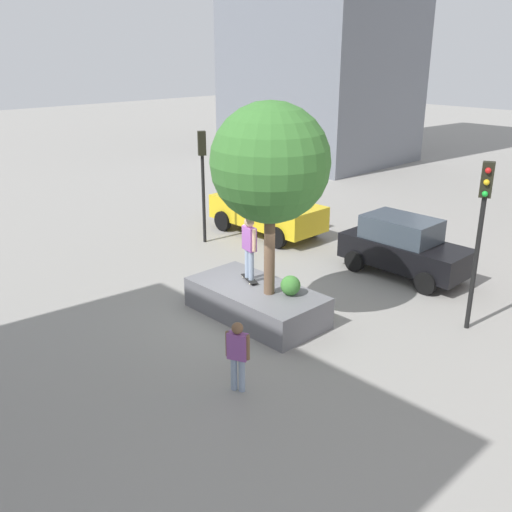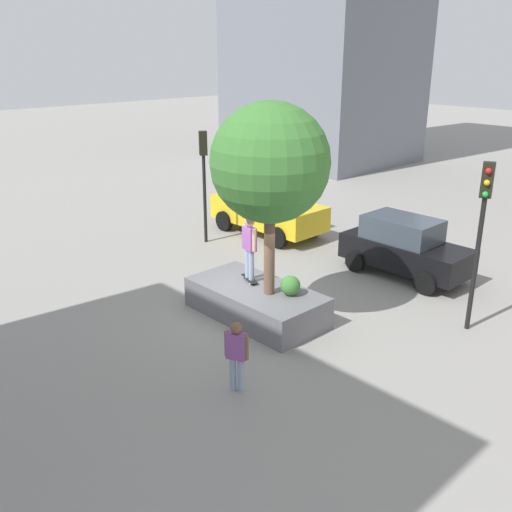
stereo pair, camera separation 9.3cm
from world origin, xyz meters
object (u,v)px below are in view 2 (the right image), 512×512
Objects in this scene: traffic_light_median at (204,167)px; pedestrian_crossing at (237,352)px; planter_ledge at (256,302)px; traffic_light_corner at (482,219)px; plaza_tree at (270,164)px; taxi_cab at (267,206)px; sedan_parked at (404,247)px; skateboarder at (249,244)px; skateboard at (250,279)px.

traffic_light_median is 2.58× the size of pedestrian_crossing.
planter_ledge is 0.88× the size of traffic_light_corner.
plaza_tree reaches higher than taxi_cab.
sedan_parked reaches higher than pedestrian_crossing.
sedan_parked is at bearing 19.41° from traffic_light_median.
taxi_cab is at bearing 131.59° from skateboarder.
traffic_light_corner is (9.43, -1.96, 1.88)m from taxi_cab.
skateboard is 7.02m from taxi_cab.
skateboarder is 0.43× the size of sedan_parked.
planter_ledge is 1.59m from skateboarder.
skateboard is 0.20× the size of traffic_light_median.
plaza_tree is 6.43m from sedan_parked.
sedan_parked is at bearing 0.39° from taxi_cab.
planter_ledge is 0.78× the size of plaza_tree.
pedestrian_crossing is (1.28, -8.24, -0.03)m from sedan_parked.
taxi_cab is (-4.66, 5.24, 0.20)m from skateboard.
taxi_cab is at bearing 132.21° from pedestrian_crossing.
pedestrian_crossing is (2.78, -2.96, 0.02)m from skateboard.
traffic_light_corner is 1.06× the size of traffic_light_median.
pedestrian_crossing is at bearing -107.70° from traffic_light_corner.
skateboard is at bearing 168.06° from plaza_tree.
traffic_light_corner is at bearing -11.76° from taxi_cab.
traffic_light_median is at bearing 152.62° from skateboarder.
plaza_tree reaches higher than sedan_parked.
skateboarder is at bearing -48.41° from taxi_cab.
traffic_light_corner is at bearing 42.47° from plaza_tree.
traffic_light_corner reaches higher than skateboarder.
taxi_cab reaches higher than sedan_parked.
taxi_cab is at bearing 131.59° from skateboard.
planter_ledge is 3.86m from plaza_tree.
plaza_tree is at bearing 123.42° from pedestrian_crossing.
traffic_light_median is 10.25m from pedestrian_crossing.
planter_ledge is 3.63m from pedestrian_crossing.
plaza_tree is at bearing -44.11° from taxi_cab.
skateboard is at bearing -48.41° from taxi_cab.
plaza_tree is at bearing -11.94° from skateboarder.
skateboarder is (-0.97, 0.20, -2.32)m from plaza_tree.
skateboard is (-0.97, 0.20, -3.35)m from plaza_tree.
skateboard is 6.15m from traffic_light_corner.
traffic_light_corner is (3.81, 3.49, -1.27)m from plaza_tree.
traffic_light_median is (-5.46, 2.83, 0.90)m from skateboarder.
traffic_light_corner is (4.31, 3.48, 2.55)m from planter_ledge.
plaza_tree reaches higher than traffic_light_corner.
traffic_light_corner is 2.73× the size of pedestrian_crossing.
traffic_light_median is at bearing 152.62° from skateboard.
sedan_parked is 0.98× the size of traffic_light_median.
traffic_light_median is (-6.97, -2.46, 1.87)m from sedan_parked.
taxi_cab is 2.93× the size of pedestrian_crossing.
plaza_tree is at bearing -0.29° from planter_ledge.
planter_ledge is 0.70m from skateboard.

